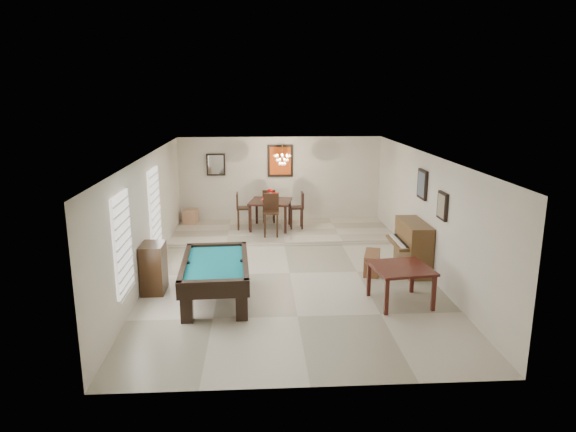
{
  "coord_description": "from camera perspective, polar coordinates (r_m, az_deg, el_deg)",
  "views": [
    {
      "loc": [
        -0.67,
        -10.67,
        3.89
      ],
      "look_at": [
        0.0,
        0.6,
        1.15
      ],
      "focal_mm": 32.0,
      "sensor_mm": 36.0,
      "label": 1
    }
  ],
  "objects": [
    {
      "name": "right_picture_upper",
      "position": [
        11.72,
        14.71,
        3.42
      ],
      "size": [
        0.06,
        0.55,
        0.65
      ],
      "primitive_type": "cube",
      "color": "slate",
      "rests_on": "wall_right"
    },
    {
      "name": "wall_front",
      "position": [
        6.72,
        2.62,
        -9.04
      ],
      "size": [
        6.0,
        0.04,
        2.6
      ],
      "primitive_type": "cube",
      "color": "silver",
      "rests_on": "ground_plane"
    },
    {
      "name": "piano_bench",
      "position": [
        11.5,
        9.31,
        -5.13
      ],
      "size": [
        0.52,
        0.87,
        0.45
      ],
      "primitive_type": "cube",
      "rotation": [
        0.0,
        0.0,
        -0.27
      ],
      "color": "brown",
      "rests_on": "ground_plane"
    },
    {
      "name": "back_mirror",
      "position": [
        15.32,
        -8.02,
        5.68
      ],
      "size": [
        0.55,
        0.06,
        0.65
      ],
      "primitive_type": "cube",
      "color": "white",
      "rests_on": "wall_back"
    },
    {
      "name": "pool_table",
      "position": [
        9.93,
        -8.03,
        -7.2
      ],
      "size": [
        1.33,
        2.33,
        0.76
      ],
      "primitive_type": null,
      "rotation": [
        0.0,
        0.0,
        0.05
      ],
      "color": "black",
      "rests_on": "ground_plane"
    },
    {
      "name": "dining_chair_south",
      "position": [
        13.66,
        -1.9,
        0.06
      ],
      "size": [
        0.43,
        0.43,
        1.12
      ],
      "primitive_type": null,
      "rotation": [
        0.0,
        0.0,
        -0.05
      ],
      "color": "black",
      "rests_on": "dining_step"
    },
    {
      "name": "ceiling",
      "position": [
        10.77,
        0.19,
        6.76
      ],
      "size": [
        6.0,
        9.0,
        0.04
      ],
      "primitive_type": "cube",
      "color": "white",
      "rests_on": "wall_back"
    },
    {
      "name": "dining_step",
      "position": [
        14.45,
        -0.63,
        -1.72
      ],
      "size": [
        6.0,
        2.5,
        0.12
      ],
      "primitive_type": "cube",
      "color": "beige",
      "rests_on": "ground_plane"
    },
    {
      "name": "corner_bench",
      "position": [
        15.34,
        -10.77,
        -0.03
      ],
      "size": [
        0.44,
        0.52,
        0.41
      ],
      "primitive_type": "cube",
      "rotation": [
        0.0,
        0.0,
        -0.18
      ],
      "color": "tan",
      "rests_on": "dining_step"
    },
    {
      "name": "wall_right",
      "position": [
        11.58,
        15.18,
        0.23
      ],
      "size": [
        0.04,
        9.0,
        2.6
      ],
      "primitive_type": "cube",
      "color": "silver",
      "rests_on": "ground_plane"
    },
    {
      "name": "wall_left",
      "position": [
        11.22,
        -15.29,
        -0.19
      ],
      "size": [
        0.04,
        9.0,
        2.6
      ],
      "primitive_type": "cube",
      "color": "silver",
      "rests_on": "ground_plane"
    },
    {
      "name": "window_left_rear",
      "position": [
        11.77,
        -14.6,
        0.98
      ],
      "size": [
        0.06,
        1.0,
        1.7
      ],
      "primitive_type": "cube",
      "color": "white",
      "rests_on": "wall_left"
    },
    {
      "name": "dining_chair_east",
      "position": [
        14.47,
        0.93,
        0.64
      ],
      "size": [
        0.39,
        0.39,
        1.03
      ],
      "primitive_type": null,
      "rotation": [
        0.0,
        0.0,
        -1.56
      ],
      "color": "black",
      "rests_on": "dining_step"
    },
    {
      "name": "chandelier",
      "position": [
        13.99,
        -0.64,
        6.71
      ],
      "size": [
        0.44,
        0.44,
        0.6
      ],
      "primitive_type": null,
      "color": "#FFE5B2",
      "rests_on": "ceiling"
    },
    {
      "name": "apothecary_chest",
      "position": [
        10.56,
        -14.71,
        -5.6
      ],
      "size": [
        0.44,
        0.66,
        0.99
      ],
      "primitive_type": "cube",
      "color": "black",
      "rests_on": "ground_plane"
    },
    {
      "name": "ground_plane",
      "position": [
        11.38,
        0.18,
        -6.4
      ],
      "size": [
        6.0,
        9.0,
        0.02
      ],
      "primitive_type": "cube",
      "color": "beige"
    },
    {
      "name": "window_left_front",
      "position": [
        9.12,
        -17.89,
        -2.89
      ],
      "size": [
        0.06,
        1.0,
        1.7
      ],
      "primitive_type": "cube",
      "color": "white",
      "rests_on": "wall_left"
    },
    {
      "name": "dining_chair_north",
      "position": [
        15.14,
        -2.15,
        1.16
      ],
      "size": [
        0.38,
        0.38,
        1.0
      ],
      "primitive_type": null,
      "rotation": [
        0.0,
        0.0,
        3.16
      ],
      "color": "black",
      "rests_on": "dining_step"
    },
    {
      "name": "dining_table",
      "position": [
        14.45,
        -1.96,
        0.4
      ],
      "size": [
        1.3,
        1.3,
        0.92
      ],
      "primitive_type": null,
      "rotation": [
        0.0,
        0.0,
        -0.18
      ],
      "color": "black",
      "rests_on": "dining_step"
    },
    {
      "name": "upright_piano",
      "position": [
        11.65,
        13.1,
        -3.34
      ],
      "size": [
        0.75,
        1.34,
        1.12
      ],
      "primitive_type": null,
      "color": "brown",
      "rests_on": "ground_plane"
    },
    {
      "name": "right_picture_lower",
      "position": [
        10.56,
        16.79,
        1.08
      ],
      "size": [
        0.06,
        0.45,
        0.55
      ],
      "primitive_type": "cube",
      "color": "gray",
      "rests_on": "wall_right"
    },
    {
      "name": "flower_vase",
      "position": [
        14.33,
        -1.98,
        2.63
      ],
      "size": [
        0.17,
        0.17,
        0.23
      ],
      "primitive_type": null,
      "rotation": [
        0.0,
        0.0,
        0.3
      ],
      "color": "red",
      "rests_on": "dining_table"
    },
    {
      "name": "square_table",
      "position": [
        9.95,
        12.36,
        -7.49
      ],
      "size": [
        1.18,
        1.18,
        0.72
      ],
      "primitive_type": null,
      "rotation": [
        0.0,
        0.0,
        0.14
      ],
      "color": "#38130E",
      "rests_on": "ground_plane"
    },
    {
      "name": "back_painting",
      "position": [
        15.27,
        -0.87,
        6.16
      ],
      "size": [
        0.75,
        0.06,
        0.95
      ],
      "primitive_type": "cube",
      "color": "#D84C14",
      "rests_on": "wall_back"
    },
    {
      "name": "dining_chair_west",
      "position": [
        14.42,
        -4.94,
        0.57
      ],
      "size": [
        0.39,
        0.39,
        1.04
      ],
      "primitive_type": null,
      "rotation": [
        0.0,
        0.0,
        1.59
      ],
      "color": "black",
      "rests_on": "dining_step"
    },
    {
      "name": "wall_back",
      "position": [
        15.4,
        -0.87,
        3.97
      ],
      "size": [
        6.0,
        0.04,
        2.6
      ],
      "primitive_type": "cube",
      "color": "silver",
      "rests_on": "ground_plane"
    }
  ]
}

